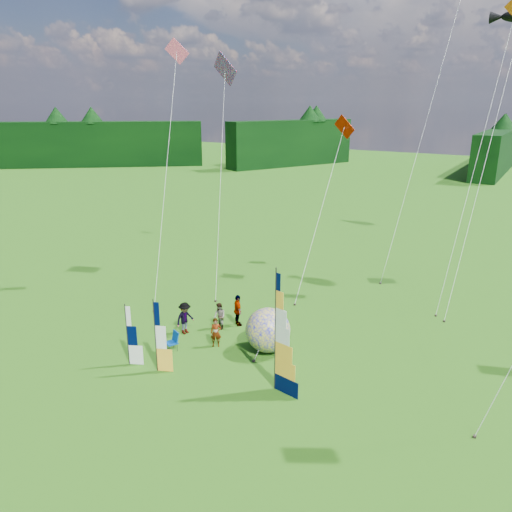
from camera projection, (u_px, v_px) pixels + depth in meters
The scene contains 17 objects.
ground at pixel (226, 413), 20.42m from camera, with size 220.00×220.00×0.00m, color #325A14.
treeline_ring at pixel (224, 324), 19.23m from camera, with size 210.00×210.00×8.00m, color black, non-canonical shape.
feather_banner_main at pixel (275, 333), 21.32m from camera, with size 1.47×0.10×5.46m, color #000830, non-canonical shape.
side_banner_left at pixel (155, 337), 23.07m from camera, with size 0.98×0.10×3.52m, color yellow, non-canonical shape.
side_banner_far at pixel (127, 336), 23.74m from camera, with size 0.91×0.10×3.04m, color white, non-canonical shape.
bol_inflatable at pixel (268, 330), 25.16m from camera, with size 2.28×2.28×2.28m, color #1618A1.
spectator_a at pixel (216, 333), 25.72m from camera, with size 0.56×0.37×1.55m, color #66594C.
spectator_b at pixel (220, 316), 27.69m from camera, with size 0.74×0.36×1.52m, color #66594C.
spectator_c at pixel (185, 318), 27.11m from camera, with size 1.16×0.43×1.80m, color #66594C.
spectator_d at pixel (238, 310), 28.07m from camera, with size 1.07×0.44×1.83m, color #66594C.
camp_chair at pixel (171, 342), 25.31m from camera, with size 0.59×0.59×1.03m, color navy, non-canonical shape.
kite_whale at pixel (488, 146), 30.54m from camera, with size 3.81×14.91×19.12m, color black, non-canonical shape.
kite_rainbow_delta at pixel (220, 163), 33.40m from camera, with size 8.34×11.75×16.40m, color #DB0003, non-canonical shape.
small_kite_red at pixel (321, 200), 32.73m from camera, with size 3.41×10.96×11.88m, color #C41300, non-canonical shape.
small_kite_orange at pixel (478, 151), 29.65m from camera, with size 3.53×10.28×18.72m, color #E75409, non-canonical shape.
small_kite_pink at pixel (165, 167), 30.75m from camera, with size 5.10×8.80×16.55m, color #FF5178, non-canonical shape.
small_kite_green at pixel (424, 124), 35.48m from camera, with size 3.51×12.69×21.19m, color #1CC516, non-canonical shape.
Camera 1 is at (10.19, -14.35, 12.25)m, focal length 35.00 mm.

